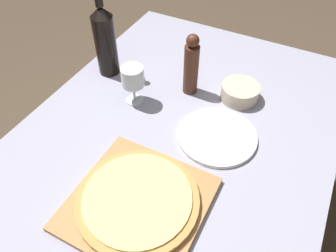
{
  "coord_description": "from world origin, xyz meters",
  "views": [
    {
      "loc": [
        0.31,
        -0.55,
        1.51
      ],
      "look_at": [
        -0.01,
        0.07,
        0.78
      ],
      "focal_mm": 35.0,
      "sensor_mm": 36.0,
      "label": 1
    }
  ],
  "objects_px": {
    "pizza": "(138,199)",
    "small_bowl": "(240,92)",
    "pepper_mill": "(191,66)",
    "wine_glass": "(133,78)",
    "wine_bottle": "(105,40)"
  },
  "relations": [
    {
      "from": "pizza",
      "to": "small_bowl",
      "type": "bearing_deg",
      "value": 79.61
    },
    {
      "from": "pepper_mill",
      "to": "wine_glass",
      "type": "height_order",
      "value": "pepper_mill"
    },
    {
      "from": "wine_bottle",
      "to": "wine_glass",
      "type": "distance_m",
      "value": 0.21
    },
    {
      "from": "pizza",
      "to": "pepper_mill",
      "type": "relative_size",
      "value": 1.41
    },
    {
      "from": "pizza",
      "to": "small_bowl",
      "type": "distance_m",
      "value": 0.55
    },
    {
      "from": "wine_bottle",
      "to": "small_bowl",
      "type": "distance_m",
      "value": 0.53
    },
    {
      "from": "wine_bottle",
      "to": "pepper_mill",
      "type": "bearing_deg",
      "value": 6.58
    },
    {
      "from": "pizza",
      "to": "small_bowl",
      "type": "relative_size",
      "value": 2.44
    },
    {
      "from": "pizza",
      "to": "wine_glass",
      "type": "bearing_deg",
      "value": 122.58
    },
    {
      "from": "wine_glass",
      "to": "pizza",
      "type": "bearing_deg",
      "value": -57.42
    },
    {
      "from": "small_bowl",
      "to": "pizza",
      "type": "bearing_deg",
      "value": -100.39
    },
    {
      "from": "pepper_mill",
      "to": "wine_bottle",
      "type": "bearing_deg",
      "value": -173.42
    },
    {
      "from": "wine_bottle",
      "to": "wine_glass",
      "type": "relative_size",
      "value": 2.39
    },
    {
      "from": "pizza",
      "to": "wine_bottle",
      "type": "bearing_deg",
      "value": 131.44
    },
    {
      "from": "pizza",
      "to": "wine_bottle",
      "type": "height_order",
      "value": "wine_bottle"
    }
  ]
}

